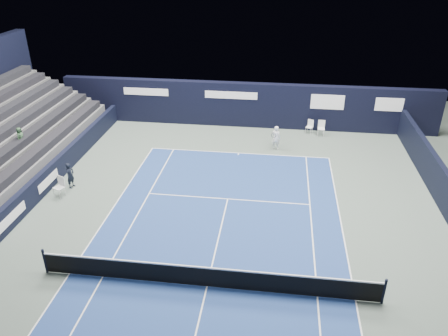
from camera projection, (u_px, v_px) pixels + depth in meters
The scene contains 11 objects.
ground at pixel (215, 254), 18.27m from camera, with size 48.00×48.00×0.00m, color #4D5B53.
court_surface at pixel (207, 287), 16.51m from camera, with size 10.97×23.77×0.01m, color navy.
folding_chair_back_a at pixel (310, 125), 29.62m from camera, with size 0.54×0.53×0.93m.
folding_chair_back_b at pixel (321, 127), 29.24m from camera, with size 0.48×0.46×1.03m.
line_judge_chair at pixel (60, 185), 22.20m from camera, with size 0.61×0.60×1.07m.
line_judge at pixel (70, 175), 22.92m from camera, with size 0.51×0.34×1.40m, color black.
court_markings at pixel (207, 286), 16.50m from camera, with size 11.03×23.83×0.00m.
tennis_net at pixel (207, 276), 16.27m from camera, with size 12.90×0.10×1.10m.
back_sponsor_wall at pixel (246, 105), 30.32m from camera, with size 26.00×0.63×3.10m.
side_barrier_left at pixel (45, 181), 22.59m from camera, with size 0.33×22.00×1.20m.
tennis_player at pixel (276, 138), 27.18m from camera, with size 0.65×0.88×1.54m.
Camera 1 is at (2.28, -12.40, 11.59)m, focal length 35.00 mm.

